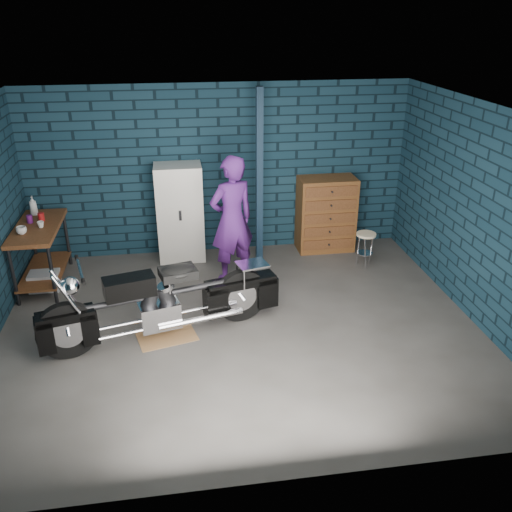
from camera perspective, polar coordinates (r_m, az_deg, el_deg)
The scene contains 16 objects.
ground at distance 6.97m, azimuth -1.64°, elevation -7.47°, with size 6.00×6.00×0.00m, color #504D4B.
room_walls at distance 6.69m, azimuth -2.44°, elevation 9.03°, with size 6.02×5.01×2.71m.
support_post at distance 8.25m, azimuth 0.36°, elevation 8.11°, with size 0.10×0.10×2.70m, color #102233.
workbench at distance 8.40m, azimuth -21.60°, elevation 0.10°, with size 0.60×1.40×0.91m, color brown.
drip_mat at distance 6.89m, azimuth -9.43°, elevation -8.21°, with size 0.70×0.53×0.01m, color brown.
motorcycle at distance 6.61m, azimuth -9.76°, elevation -4.20°, with size 2.51×0.68×1.11m, color black, non-canonical shape.
person at distance 7.78m, azimuth -2.55°, elevation 3.83°, with size 0.69×0.45×1.88m, color #57217C.
storage_bin at distance 8.37m, azimuth -21.37°, elevation -2.46°, with size 0.42×0.30×0.26m, color #999BA1.
locker at distance 8.60m, azimuth -8.00°, elevation 4.50°, with size 0.72×0.51×1.54m, color silver.
tool_chest at distance 8.99m, azimuth 7.39°, elevation 4.36°, with size 0.92×0.51×1.23m, color brown.
shop_stool at distance 8.59m, azimuth 11.39°, elevation 0.66°, with size 0.30×0.30×0.55m, color beige, non-canonical shape.
cup_a at distance 7.99m, azimuth -23.46°, elevation 2.49°, with size 0.14×0.14×0.11m, color beige.
cup_b at distance 8.13m, azimuth -21.72°, elevation 3.10°, with size 0.09×0.09×0.09m, color beige.
mug_purple at distance 8.37m, azimuth -22.73°, elevation 3.62°, with size 0.08×0.08×0.11m, color #591863.
mug_red at distance 8.38m, azimuth -21.68°, elevation 3.84°, with size 0.09×0.09×0.12m, color #9F1516.
bottle at distance 8.65m, azimuth -22.42°, elevation 4.93°, with size 0.11×0.11×0.29m, color #999BA1.
Camera 1 is at (-0.69, -5.85, 3.72)m, focal length 38.00 mm.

